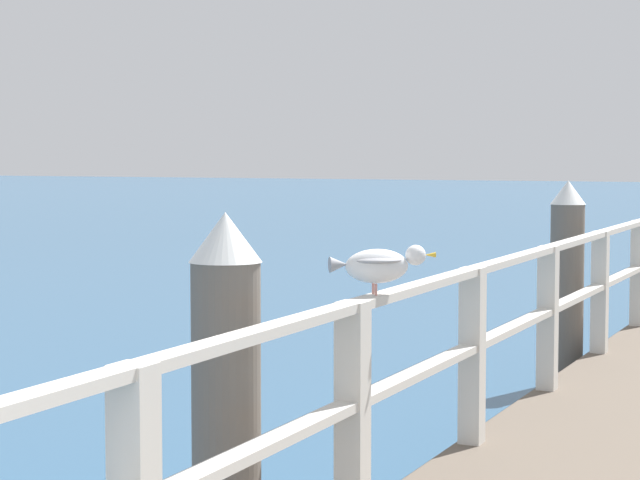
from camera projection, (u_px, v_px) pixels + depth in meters
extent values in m
cube|color=beige|center=(353.00, 415.00, 5.18)|extent=(0.12, 0.12, 0.96)
cube|color=beige|center=(472.00, 356.00, 6.68)|extent=(0.12, 0.12, 0.96)
cube|color=beige|center=(548.00, 318.00, 8.19)|extent=(0.12, 0.12, 0.96)
cube|color=beige|center=(600.00, 292.00, 9.70)|extent=(0.12, 0.12, 0.96)
cube|color=beige|center=(638.00, 273.00, 11.21)|extent=(0.12, 0.12, 0.96)
cube|color=beige|center=(639.00, 223.00, 11.17)|extent=(0.10, 19.92, 0.04)
cube|color=beige|center=(638.00, 268.00, 11.20)|extent=(0.10, 19.92, 0.04)
cylinder|color=#6B6056|center=(227.00, 451.00, 4.97)|extent=(0.28, 0.28, 1.52)
cone|color=white|center=(225.00, 237.00, 4.91)|extent=(0.29, 0.29, 0.20)
cylinder|color=#6B6056|center=(567.00, 296.00, 10.33)|extent=(0.28, 0.28, 1.52)
cone|color=white|center=(568.00, 192.00, 10.26)|extent=(0.29, 0.29, 0.20)
ellipsoid|color=white|center=(377.00, 266.00, 5.38)|extent=(0.30, 0.27, 0.15)
sphere|color=white|center=(416.00, 255.00, 5.41)|extent=(0.09, 0.09, 0.09)
cone|color=gold|center=(430.00, 255.00, 5.42)|extent=(0.05, 0.05, 0.02)
cone|color=#939399|center=(339.00, 265.00, 5.34)|extent=(0.11, 0.10, 0.07)
ellipsoid|color=#939399|center=(377.00, 260.00, 5.37)|extent=(0.28, 0.27, 0.04)
cylinder|color=tan|center=(373.00, 288.00, 5.41)|extent=(0.01, 0.01, 0.05)
cylinder|color=tan|center=(376.00, 290.00, 5.36)|extent=(0.01, 0.01, 0.05)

